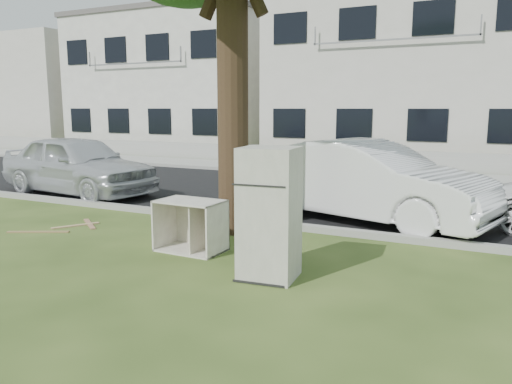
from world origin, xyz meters
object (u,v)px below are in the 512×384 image
at_px(cabinet, 191,226).
at_px(fridge, 269,214).
at_px(car_left, 78,165).
at_px(car_center, 367,181).

bearing_deg(cabinet, fridge, -18.48).
height_order(fridge, car_left, fridge).
distance_m(cabinet, car_center, 3.87).
height_order(fridge, cabinet, fridge).
xyz_separation_m(fridge, car_left, (-7.14, 3.71, -0.09)).
xyz_separation_m(car_center, car_left, (-7.49, -0.20, -0.02)).
bearing_deg(car_left, car_center, -81.17).
bearing_deg(cabinet, car_left, 152.46).
relative_size(car_center, car_left, 1.06).
distance_m(fridge, car_left, 8.05).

